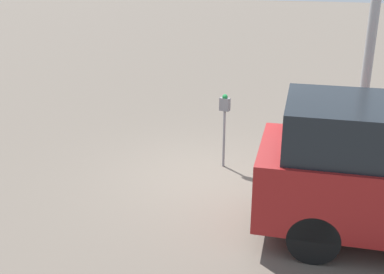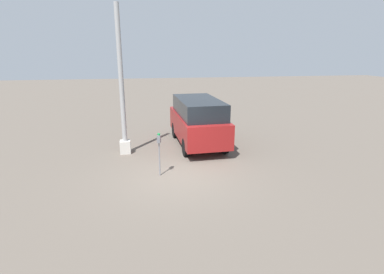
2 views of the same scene
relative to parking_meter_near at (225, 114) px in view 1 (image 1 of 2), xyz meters
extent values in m
plane|color=#60564C|center=(-0.12, -0.58, -1.14)|extent=(80.00, 80.00, 0.00)
cylinder|color=gray|center=(0.00, 0.00, -0.54)|extent=(0.05, 0.05, 1.21)
cube|color=slate|center=(0.00, 0.00, 0.20)|extent=(0.22, 0.15, 0.26)
sphere|color=#14662D|center=(0.00, 0.00, 0.35)|extent=(0.11, 0.11, 0.11)
cube|color=beige|center=(2.67, 1.29, -0.87)|extent=(0.44, 0.44, 0.55)
cylinder|color=#9E9E9E|center=(2.67, 1.29, 2.14)|extent=(0.20, 0.20, 5.47)
cylinder|color=black|center=(1.86, -1.22, -0.76)|extent=(0.76, 0.26, 0.76)
cylinder|color=black|center=(1.93, -2.89, -0.76)|extent=(0.76, 0.26, 0.76)
camera|label=1|loc=(1.87, -8.98, 2.98)|focal=45.00mm
camera|label=2|loc=(-9.84, 0.56, 3.08)|focal=28.00mm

